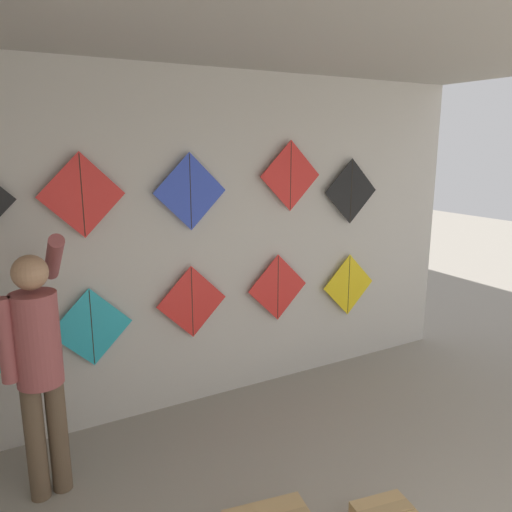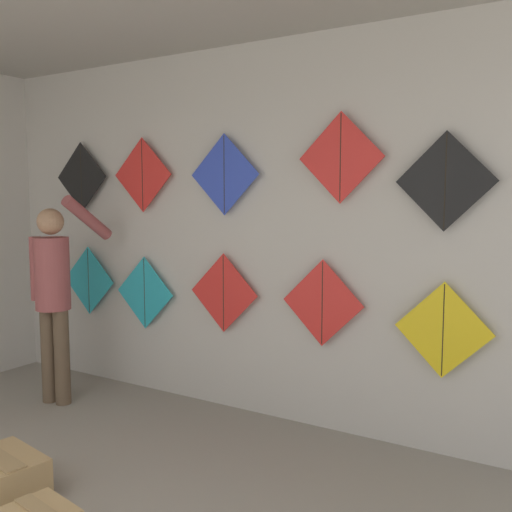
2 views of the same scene
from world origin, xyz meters
name	(u,v)px [view 1 (image 1 of 2)]	position (x,y,z in m)	size (l,w,h in m)	color
back_panel	(192,244)	(0.00, 3.82, 1.40)	(5.61, 0.06, 2.80)	beige
ceiling_slab	(350,2)	(0.00, 1.89, 2.82)	(5.61, 4.59, 0.04)	#A8A399
shopkeeper	(38,356)	(-1.30, 3.14, 0.95)	(0.42, 0.61, 1.69)	brown
kite_1	(92,327)	(-0.87, 3.73, 0.86)	(0.62, 0.01, 0.62)	#28B2C6
kite_2	(192,302)	(-0.05, 3.73, 0.93)	(0.62, 0.01, 0.62)	red
kite_3	(278,287)	(0.79, 3.73, 0.93)	(0.62, 0.01, 0.62)	red
kite_4	(349,285)	(1.62, 3.73, 0.84)	(0.62, 0.01, 0.62)	yellow
kite_6	(82,195)	(-0.86, 3.73, 1.85)	(0.62, 0.01, 0.62)	red
kite_7	(190,192)	(-0.04, 3.73, 1.84)	(0.62, 0.01, 0.62)	blue
kite_8	(291,176)	(0.91, 3.73, 1.93)	(0.62, 0.01, 0.62)	red
kite_9	(351,191)	(1.60, 3.73, 1.77)	(0.62, 0.01, 0.62)	black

